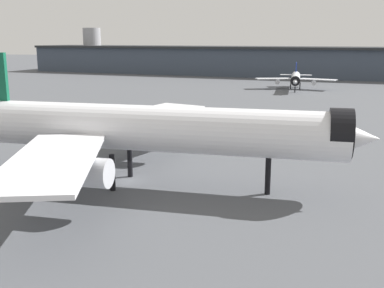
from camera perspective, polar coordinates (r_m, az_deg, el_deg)
The scene contains 5 objects.
ground at distance 65.61m, azimuth -7.93°, elevation -4.48°, with size 900.00×900.00×0.00m, color #4C4F54.
airliner_near_gate at distance 61.83m, azimuth -6.84°, elevation 1.88°, with size 60.90×55.74×17.56m.
airliner_far_taxiway at distance 184.20m, azimuth 12.66°, elevation 7.89°, with size 31.55×34.50×9.85m.
terminal_building at distance 255.43m, azimuth 4.99°, elevation 10.25°, with size 243.20×62.16×25.58m.
service_truck_front at distance 95.34m, azimuth 4.33°, elevation 2.06°, with size 5.90×4.80×3.00m.
Camera 1 is at (23.69, -58.01, 19.47)m, focal length 43.23 mm.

